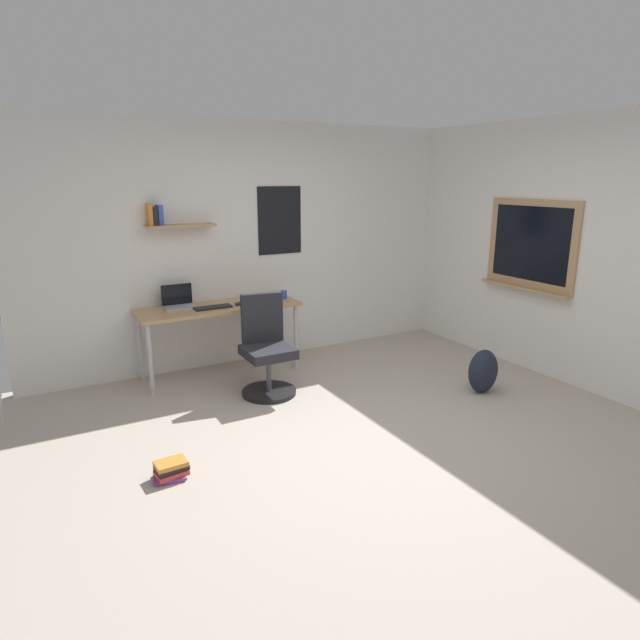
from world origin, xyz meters
TOP-DOWN VIEW (x-y plane):
  - ground_plane at (0.00, 0.00)m, footprint 5.20×5.20m
  - wall_back at (-0.00, 2.45)m, footprint 5.00×0.30m
  - wall_right at (2.45, 0.03)m, footprint 0.22×5.00m
  - desk at (-0.56, 2.08)m, footprint 1.65×0.57m
  - office_chair at (-0.34, 1.40)m, footprint 0.52×0.52m
  - laptop at (-0.93, 2.22)m, footprint 0.31×0.21m
  - keyboard at (-0.64, 2.01)m, footprint 0.37×0.13m
  - computer_mouse at (-0.36, 2.01)m, footprint 0.10×0.06m
  - coffee_mug at (0.16, 2.06)m, footprint 0.08×0.08m
  - backpack at (1.47, 0.38)m, footprint 0.32×0.22m
  - book_stack_on_floor at (-1.55, 0.30)m, footprint 0.25×0.19m

SIDE VIEW (x-z plane):
  - ground_plane at x=0.00m, z-range 0.00..0.00m
  - book_stack_on_floor at x=-1.55m, z-range 0.00..0.12m
  - backpack at x=1.47m, z-range 0.00..0.43m
  - office_chair at x=-0.34m, z-range -0.07..0.88m
  - desk at x=-0.56m, z-range 0.30..1.04m
  - keyboard at x=-0.64m, z-range 0.74..0.76m
  - computer_mouse at x=-0.36m, z-range 0.74..0.77m
  - coffee_mug at x=0.16m, z-range 0.74..0.83m
  - laptop at x=-0.93m, z-range 0.68..0.91m
  - wall_right at x=2.45m, z-range 0.00..2.60m
  - wall_back at x=0.00m, z-range 0.00..2.60m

